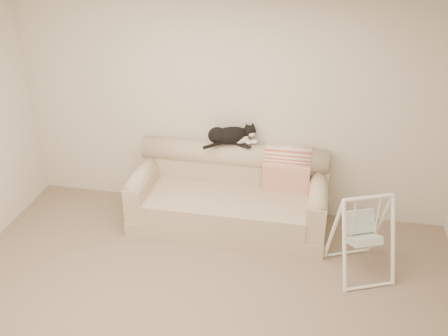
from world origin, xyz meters
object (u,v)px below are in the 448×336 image
(tuxedo_cat, at_px, (230,135))
(sofa, at_px, (230,196))
(remote_a, at_px, (230,143))
(baby_swing, at_px, (362,234))
(remote_b, at_px, (244,146))

(tuxedo_cat, bearing_deg, sofa, -80.81)
(remote_a, bearing_deg, baby_swing, -30.17)
(tuxedo_cat, bearing_deg, baby_swing, -29.64)
(tuxedo_cat, relative_size, baby_swing, 0.67)
(remote_a, relative_size, baby_swing, 0.20)
(sofa, distance_m, tuxedo_cat, 0.70)
(remote_b, bearing_deg, tuxedo_cat, 171.27)
(remote_b, bearing_deg, sofa, -121.13)
(tuxedo_cat, bearing_deg, remote_b, -8.73)
(sofa, relative_size, tuxedo_cat, 3.68)
(remote_a, distance_m, baby_swing, 1.79)
(sofa, xyz_separation_m, remote_b, (0.12, 0.20, 0.56))
(sofa, xyz_separation_m, baby_swing, (1.45, -0.62, 0.10))
(remote_a, distance_m, remote_b, 0.18)
(remote_a, relative_size, remote_b, 1.03)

